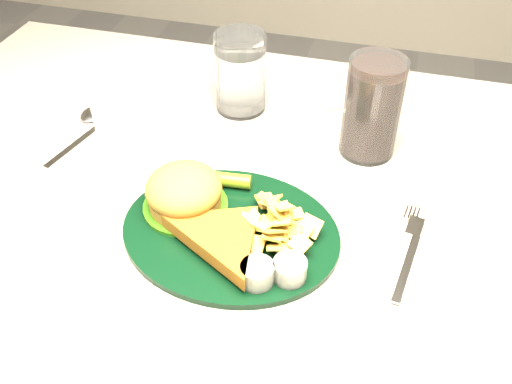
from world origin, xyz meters
TOP-DOWN VIEW (x-y plane):
  - table at (0.00, 0.00)m, footprint 1.20×0.80m
  - dinner_plate at (-0.00, -0.09)m, footprint 0.30×0.25m
  - water_glass at (-0.07, 0.20)m, footprint 0.09×0.09m
  - cola_glass at (0.14, 0.14)m, footprint 0.10×0.10m
  - fork_napkin at (0.22, -0.08)m, footprint 0.13×0.16m
  - spoon at (-0.29, 0.03)m, footprint 0.08×0.17m
  - ramekin at (-0.27, 0.11)m, footprint 0.06×0.06m
  - wrapped_straw at (0.02, 0.20)m, footprint 0.21×0.18m

SIDE VIEW (x-z plane):
  - table at x=0.00m, z-range 0.00..0.75m
  - wrapped_straw at x=0.02m, z-range 0.75..0.76m
  - fork_napkin at x=0.22m, z-range 0.75..0.76m
  - spoon at x=-0.29m, z-range 0.75..0.76m
  - ramekin at x=-0.27m, z-range 0.75..0.78m
  - dinner_plate at x=0.00m, z-range 0.75..0.81m
  - water_glass at x=-0.07m, z-range 0.75..0.88m
  - cola_glass at x=0.14m, z-range 0.75..0.90m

